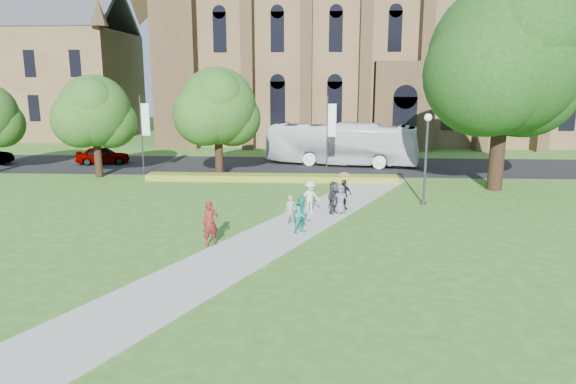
# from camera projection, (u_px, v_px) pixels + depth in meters

# --- Properties ---
(ground) EXTENTS (160.00, 160.00, 0.00)m
(ground) POSITION_uv_depth(u_px,v_px,m) (288.00, 235.00, 23.90)
(ground) COLOR #395B1B
(ground) RESTS_ON ground
(road) EXTENTS (160.00, 10.00, 0.02)m
(road) POSITION_uv_depth(u_px,v_px,m) (302.00, 166.00, 43.42)
(road) COLOR black
(road) RESTS_ON ground
(footpath) EXTENTS (15.58, 28.54, 0.04)m
(footpath) POSITION_uv_depth(u_px,v_px,m) (289.00, 228.00, 24.88)
(footpath) COLOR #B2B2A8
(footpath) RESTS_ON ground
(flower_hedge) EXTENTS (18.00, 1.40, 0.45)m
(flower_hedge) POSITION_uv_depth(u_px,v_px,m) (271.00, 178.00, 36.85)
(flower_hedge) COLOR #B49724
(flower_hedge) RESTS_ON ground
(cathedral) EXTENTS (52.60, 18.25, 28.00)m
(cathedral) POSITION_uv_depth(u_px,v_px,m) (394.00, 29.00, 59.36)
(cathedral) COLOR brown
(cathedral) RESTS_ON ground
(building_west) EXTENTS (22.00, 14.00, 18.30)m
(building_west) POSITION_uv_depth(u_px,v_px,m) (40.00, 64.00, 64.93)
(building_west) COLOR brown
(building_west) RESTS_ON ground
(streetlamp) EXTENTS (0.44, 0.44, 5.24)m
(streetlamp) POSITION_uv_depth(u_px,v_px,m) (426.00, 148.00, 29.12)
(streetlamp) COLOR #38383D
(streetlamp) RESTS_ON ground
(large_tree) EXTENTS (9.60, 9.60, 13.20)m
(large_tree) POSITION_uv_depth(u_px,v_px,m) (505.00, 59.00, 32.12)
(large_tree) COLOR #332114
(large_tree) RESTS_ON ground
(street_tree_0) EXTENTS (5.20, 5.20, 7.50)m
(street_tree_0) POSITION_uv_depth(u_px,v_px,m) (94.00, 111.00, 37.41)
(street_tree_0) COLOR #332114
(street_tree_0) RESTS_ON ground
(street_tree_1) EXTENTS (5.60, 5.60, 8.05)m
(street_tree_1) POSITION_uv_depth(u_px,v_px,m) (218.00, 106.00, 37.30)
(street_tree_1) COLOR #332114
(street_tree_1) RESTS_ON ground
(banner_pole_0) EXTENTS (0.70, 0.10, 6.00)m
(banner_pole_0) POSITION_uv_depth(u_px,v_px,m) (329.00, 131.00, 37.90)
(banner_pole_0) COLOR #38383D
(banner_pole_0) RESTS_ON ground
(banner_pole_1) EXTENTS (0.70, 0.10, 6.00)m
(banner_pole_1) POSITION_uv_depth(u_px,v_px,m) (143.00, 130.00, 38.71)
(banner_pole_1) COLOR #38383D
(banner_pole_1) RESTS_ON ground
(tour_coach) EXTENTS (13.15, 5.81, 3.57)m
(tour_coach) POSITION_uv_depth(u_px,v_px,m) (341.00, 144.00, 43.52)
(tour_coach) COLOR silver
(tour_coach) RESTS_ON road
(car_0) EXTENTS (4.70, 2.80, 1.50)m
(car_0) POSITION_uv_depth(u_px,v_px,m) (103.00, 155.00, 44.26)
(car_0) COLOR gray
(car_0) RESTS_ON road
(pedestrian_0) EXTENTS (0.84, 0.74, 1.92)m
(pedestrian_0) POSITION_uv_depth(u_px,v_px,m) (210.00, 223.00, 22.12)
(pedestrian_0) COLOR maroon
(pedestrian_0) RESTS_ON footpath
(pedestrian_1) EXTENTS (1.10, 1.09, 1.79)m
(pedestrian_1) POSITION_uv_depth(u_px,v_px,m) (302.00, 214.00, 23.94)
(pedestrian_1) COLOR teal
(pedestrian_1) RESTS_ON footpath
(pedestrian_2) EXTENTS (1.33, 1.14, 1.78)m
(pedestrian_2) POSITION_uv_depth(u_px,v_px,m) (310.00, 198.00, 27.35)
(pedestrian_2) COLOR silver
(pedestrian_2) RESTS_ON footpath
(pedestrian_3) EXTENTS (1.06, 0.83, 1.68)m
(pedestrian_3) POSITION_uv_depth(u_px,v_px,m) (343.00, 195.00, 28.29)
(pedestrian_3) COLOR black
(pedestrian_3) RESTS_ON footpath
(pedestrian_4) EXTENTS (0.87, 0.68, 1.56)m
(pedestrian_4) POSITION_uv_depth(u_px,v_px,m) (341.00, 199.00, 27.43)
(pedestrian_4) COLOR slate
(pedestrian_4) RESTS_ON footpath
(pedestrian_5) EXTENTS (1.24, 1.67, 1.75)m
(pedestrian_5) POSITION_uv_depth(u_px,v_px,m) (334.00, 197.00, 27.48)
(pedestrian_5) COLOR #2B2D34
(pedestrian_5) RESTS_ON footpath
(pedestrian_6) EXTENTS (0.65, 0.53, 1.54)m
(pedestrian_6) POSITION_uv_depth(u_px,v_px,m) (291.00, 210.00, 25.11)
(pedestrian_6) COLOR gray
(pedestrian_6) RESTS_ON footpath
(parasol) EXTENTS (0.82, 0.82, 0.59)m
(parasol) POSITION_uv_depth(u_px,v_px,m) (344.00, 179.00, 27.29)
(parasol) COLOR #C88D91
(parasol) RESTS_ON pedestrian_4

